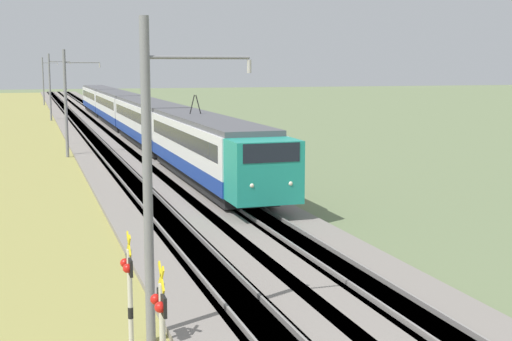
# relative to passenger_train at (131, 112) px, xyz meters

# --- Properties ---
(ballast_main) EXTENTS (240.00, 4.40, 0.30)m
(ballast_main) POSITION_rel_passenger_train_xyz_m (-5.03, 3.85, -2.12)
(ballast_main) COLOR gray
(ballast_main) RESTS_ON ground
(ballast_adjacent) EXTENTS (240.00, 4.40, 0.30)m
(ballast_adjacent) POSITION_rel_passenger_train_xyz_m (-5.03, -0.00, -2.12)
(ballast_adjacent) COLOR gray
(ballast_adjacent) RESTS_ON ground
(track_main) EXTENTS (240.00, 1.57, 0.45)m
(track_main) POSITION_rel_passenger_train_xyz_m (-5.03, 3.85, -2.11)
(track_main) COLOR #4C4238
(track_main) RESTS_ON ground
(track_adjacent) EXTENTS (240.00, 1.57, 0.45)m
(track_adjacent) POSITION_rel_passenger_train_xyz_m (-5.03, -0.00, -2.11)
(track_adjacent) COLOR #4C4238
(track_adjacent) RESTS_ON ground
(grass_verge) EXTENTS (240.00, 12.34, 0.12)m
(grass_verge) POSITION_rel_passenger_train_xyz_m (-5.03, 9.75, -2.21)
(grass_verge) COLOR #99934C
(grass_verge) RESTS_ON ground
(passenger_train) EXTENTS (79.17, 2.95, 4.87)m
(passenger_train) POSITION_rel_passenger_train_xyz_m (0.00, 0.00, 0.00)
(passenger_train) COLOR teal
(passenger_train) RESTS_ON ground
(crossing_signal_near) EXTENTS (0.70, 0.23, 3.04)m
(crossing_signal_near) POSITION_rel_passenger_train_xyz_m (-53.85, 6.88, -0.43)
(crossing_signal_near) COLOR beige
(crossing_signal_near) RESTS_ON ground
(crossing_signal_aux) EXTENTS (0.70, 0.23, 2.94)m
(crossing_signal_aux) POSITION_rel_passenger_train_xyz_m (-50.91, 7.05, -0.49)
(crossing_signal_aux) COLOR beige
(crossing_signal_aux) RESTS_ON ground
(catenary_mast_near) EXTENTS (0.22, 2.56, 7.56)m
(catenary_mast_near) POSITION_rel_passenger_train_xyz_m (-50.08, 6.41, 1.65)
(catenary_mast_near) COLOR slate
(catenary_mast_near) RESTS_ON ground
(catenary_mast_mid) EXTENTS (0.22, 2.56, 7.61)m
(catenary_mast_mid) POSITION_rel_passenger_train_xyz_m (-14.49, 6.41, 1.68)
(catenary_mast_mid) COLOR slate
(catenary_mast_mid) RESTS_ON ground
(catenary_mast_far) EXTENTS (0.22, 2.56, 7.91)m
(catenary_mast_far) POSITION_rel_passenger_train_xyz_m (21.11, 6.41, 1.83)
(catenary_mast_far) COLOR slate
(catenary_mast_far) RESTS_ON ground
(catenary_mast_distant) EXTENTS (0.22, 2.56, 7.90)m
(catenary_mast_distant) POSITION_rel_passenger_train_xyz_m (56.70, 6.41, 1.82)
(catenary_mast_distant) COLOR slate
(catenary_mast_distant) RESTS_ON ground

